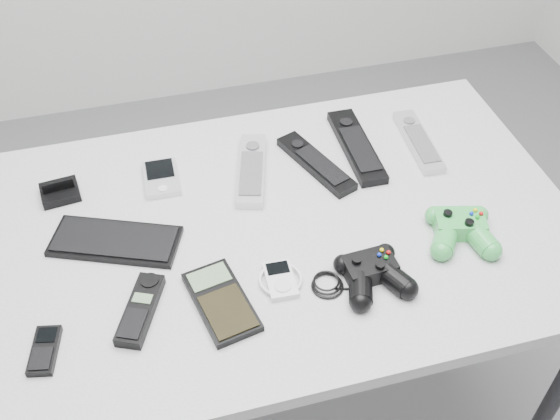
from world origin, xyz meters
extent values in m
cube|color=#949396|center=(-0.03, 0.09, 0.77)|extent=(1.18, 0.76, 0.03)
cylinder|color=black|center=(0.51, -0.23, 0.38)|extent=(0.04, 0.04, 0.76)
cylinder|color=black|center=(-0.57, 0.42, 0.38)|extent=(0.04, 0.04, 0.76)
cylinder|color=black|center=(0.51, 0.42, 0.38)|extent=(0.04, 0.04, 0.76)
cube|color=black|center=(-0.36, 0.13, 0.80)|extent=(0.27, 0.19, 0.02)
cube|color=black|center=(-0.46, 0.29, 0.81)|extent=(0.08, 0.08, 0.04)
cube|color=silver|center=(-0.25, 0.28, 0.80)|extent=(0.08, 0.11, 0.02)
cube|color=silver|center=(-0.06, 0.26, 0.80)|extent=(0.11, 0.23, 0.02)
cube|color=black|center=(0.08, 0.24, 0.80)|extent=(0.13, 0.23, 0.02)
cube|color=black|center=(0.19, 0.27, 0.80)|extent=(0.07, 0.25, 0.02)
cube|color=#B2B2B9|center=(0.33, 0.26, 0.80)|extent=(0.06, 0.22, 0.02)
cube|color=black|center=(-0.50, -0.10, 0.80)|extent=(0.06, 0.10, 0.02)
cube|color=black|center=(-0.33, -0.06, 0.80)|extent=(0.10, 0.16, 0.02)
cube|color=black|center=(-0.19, -0.07, 0.80)|extent=(0.12, 0.19, 0.02)
cube|color=silver|center=(-0.08, -0.05, 0.80)|extent=(0.08, 0.09, 0.02)
camera|label=1|loc=(-0.27, -0.79, 1.73)|focal=42.00mm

